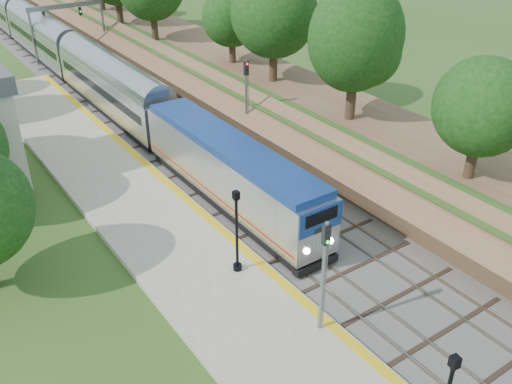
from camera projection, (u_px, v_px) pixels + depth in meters
ground at (452, 379)px, 24.42m from camera, size 320.00×320.00×0.00m
trackbed at (56, 49)px, 68.24m from camera, size 9.50×170.00×0.28m
platform at (171, 240)px, 33.19m from camera, size 6.40×68.00×0.38m
yellow_stripe at (213, 222)px, 34.50m from camera, size 0.55×68.00×0.01m
embankment at (119, 24)px, 71.42m from camera, size 10.64×170.00×11.70m
signal_gantry at (67, 16)px, 62.53m from camera, size 8.40×0.38×6.20m
trees_behind_platform at (29, 170)px, 31.43m from camera, size 7.82×53.32×7.21m
train at (1, 9)px, 77.68m from camera, size 2.90×136.37×4.27m
lamppost_far at (237, 236)px, 29.40m from camera, size 0.48×0.48×4.81m
signal_platform at (324, 266)px, 24.86m from camera, size 0.34×0.27×5.83m
signal_farside at (246, 93)px, 43.33m from camera, size 0.36×0.29×6.60m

